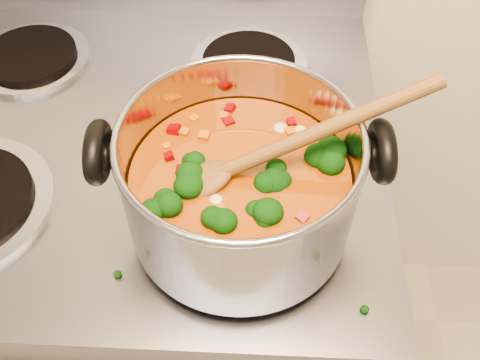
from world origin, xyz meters
The scene contains 4 objects.
electric_range centered at (0.01, 1.16, 0.47)m, with size 0.75×0.68×1.08m.
stockpot centered at (0.18, 1.00, 1.00)m, with size 0.32×0.27×0.16m.
wooden_spoon centered at (0.20, 1.00, 1.04)m, with size 0.30×0.11×0.13m.
cooktop_crumbs centered at (0.30, 0.96, 0.92)m, with size 0.11×0.29×0.01m.
Camera 1 is at (0.20, 0.62, 1.48)m, focal length 40.00 mm.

